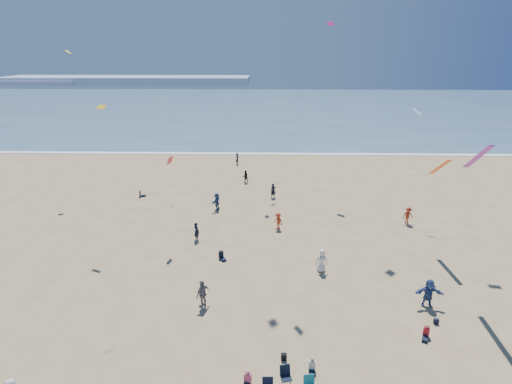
{
  "coord_description": "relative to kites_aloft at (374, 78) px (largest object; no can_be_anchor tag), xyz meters",
  "views": [
    {
      "loc": [
        2.54,
        -15.4,
        15.68
      ],
      "look_at": [
        2.0,
        8.0,
        7.16
      ],
      "focal_mm": 28.0,
      "sensor_mm": 36.0,
      "label": 1
    }
  ],
  "objects": [
    {
      "name": "ocean",
      "position": [
        -10.01,
        81.65,
        -13.63
      ],
      "size": [
        220.0,
        100.0,
        0.06
      ],
      "primitive_type": "cube",
      "color": "#476B84",
      "rests_on": "ground"
    },
    {
      "name": "kites_aloft",
      "position": [
        0.0,
        0.0,
        0.0
      ],
      "size": [
        38.56,
        41.92,
        27.18
      ],
      "color": "purple",
      "rests_on": "ground"
    },
    {
      "name": "navy_bag",
      "position": [
        2.91,
        -8.65,
        -13.49
      ],
      "size": [
        0.28,
        0.18,
        0.34
      ],
      "primitive_type": "cube",
      "color": "black",
      "rests_on": "ground"
    },
    {
      "name": "headland_far",
      "position": [
        -70.01,
        156.65,
        -12.06
      ],
      "size": [
        110.0,
        20.0,
        3.2
      ],
      "primitive_type": "cube",
      "color": "#7A8EA8",
      "rests_on": "ground"
    },
    {
      "name": "headland_near",
      "position": [
        -110.01,
        151.65,
        -12.66
      ],
      "size": [
        40.0,
        14.0,
        2.0
      ],
      "primitive_type": "cube",
      "color": "#7A8EA8",
      "rests_on": "ground"
    },
    {
      "name": "black_backpack",
      "position": [
        -6.37,
        -11.81,
        -13.47
      ],
      "size": [
        0.3,
        0.22,
        0.38
      ],
      "primitive_type": "cube",
      "color": "black",
      "rests_on": "ground"
    },
    {
      "name": "standing_flyers",
      "position": [
        -6.13,
        0.64,
        -12.79
      ],
      "size": [
        25.73,
        44.72,
        1.91
      ],
      "color": "black",
      "rests_on": "ground"
    },
    {
      "name": "seated_group",
      "position": [
        -8.7,
        -4.88,
        -13.24
      ],
      "size": [
        24.09,
        26.79,
        0.84
      ],
      "color": "silver",
      "rests_on": "ground"
    },
    {
      "name": "ground",
      "position": [
        -10.01,
        -13.35,
        -13.66
      ],
      "size": [
        220.0,
        220.0,
        0.0
      ],
      "primitive_type": "plane",
      "color": "tan",
      "rests_on": "ground"
    },
    {
      "name": "surf_line",
      "position": [
        -10.01,
        31.65,
        -13.62
      ],
      "size": [
        220.0,
        1.2,
        0.08
      ],
      "primitive_type": "cube",
      "color": "white",
      "rests_on": "ground"
    }
  ]
}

